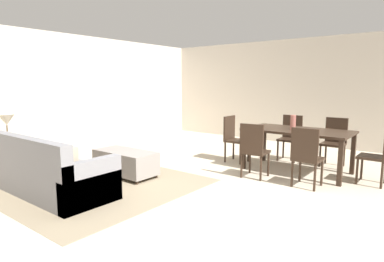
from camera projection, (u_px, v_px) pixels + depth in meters
ground_plane at (199, 200)px, 4.42m from camera, size 10.80×10.80×0.00m
wall_back at (320, 92)px, 8.12m from camera, size 9.00×0.12×2.70m
wall_left at (53, 93)px, 7.36m from camera, size 0.12×11.00×2.70m
area_rug at (93, 183)px, 5.16m from camera, size 3.00×2.80×0.01m
couch at (50, 173)px, 4.65m from camera, size 1.99×0.87×0.86m
ottoman_table at (125, 162)px, 5.55m from camera, size 1.12×0.53×0.43m
side_table at (9, 152)px, 5.42m from camera, size 0.40×0.40×0.54m
table_lamp at (6, 121)px, 5.34m from camera, size 0.26×0.26×0.52m
dining_table at (297, 134)px, 5.77m from camera, size 1.79×0.96×0.76m
dining_chair_near_left at (254, 147)px, 5.38m from camera, size 0.43×0.43×0.92m
dining_chair_near_right at (306, 154)px, 4.88m from camera, size 0.40×0.40×0.92m
dining_chair_far_left at (291, 135)px, 6.70m from camera, size 0.42×0.42×0.92m
dining_chair_far_right at (334, 139)px, 6.20m from camera, size 0.41×0.41×0.92m
dining_chair_head_east at (379, 152)px, 5.01m from camera, size 0.40×0.40×0.92m
dining_chair_head_west at (233, 136)px, 6.56m from camera, size 0.41×0.41×0.92m
vase_centerpiece at (293, 122)px, 5.75m from camera, size 0.09×0.09×0.26m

